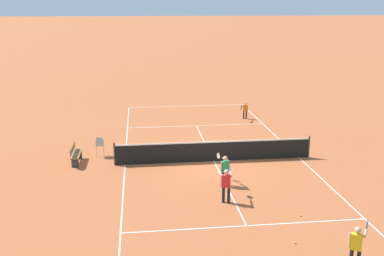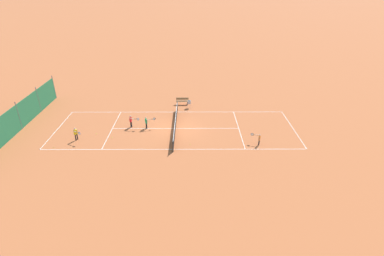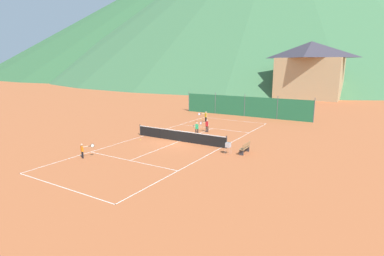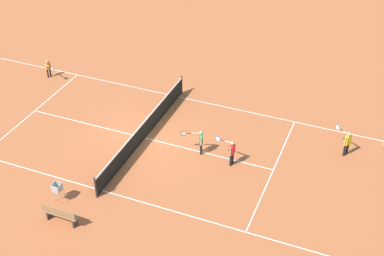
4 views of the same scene
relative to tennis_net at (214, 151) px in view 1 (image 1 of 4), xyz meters
The scene contains 12 objects.
ground_plane 0.50m from the tennis_net, ahead, with size 600.00×600.00×0.00m, color #B25B33.
court_line_markings 0.50m from the tennis_net, ahead, with size 8.25×23.85×0.01m.
tennis_net is the anchor object (origin of this frame).
player_far_baseline 2.90m from the tennis_net, 88.69° to the left, with size 0.40×1.07×1.24m.
player_near_baseline 8.39m from the tennis_net, 113.10° to the right, with size 0.64×0.85×1.08m.
player_near_service 4.50m from the tennis_net, 86.03° to the left, with size 0.54×1.03×1.29m.
player_far_service 9.46m from the tennis_net, 104.52° to the left, with size 0.86×0.85×1.26m.
tennis_ball_service_box 7.80m from the tennis_net, 98.74° to the left, with size 0.07×0.07×0.07m, color #CCE033.
tennis_ball_alley_right 6.29m from the tennis_net, 108.51° to the left, with size 0.07×0.07×0.07m, color #CCE033.
tennis_ball_by_net_right 3.63m from the tennis_net, 155.51° to the right, with size 0.07×0.07×0.07m, color #CCE033.
ball_hopper 5.48m from the tennis_net, 14.39° to the right, with size 0.36×0.36×0.89m.
courtside_bench 6.37m from the tennis_net, ahead, with size 0.36×1.50×0.84m.
Camera 1 is at (3.39, 19.45, 6.99)m, focal length 42.00 mm.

